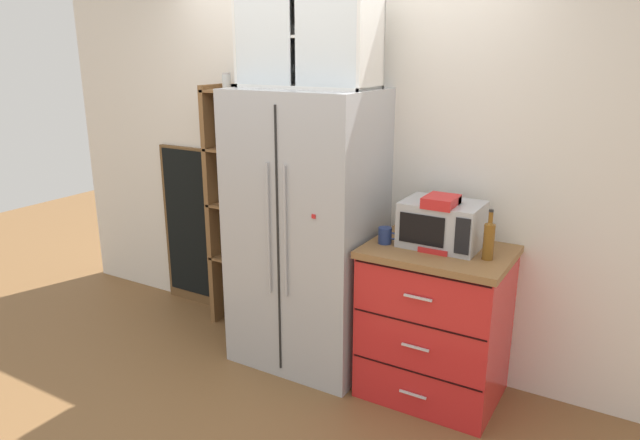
% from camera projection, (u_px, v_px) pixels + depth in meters
% --- Properties ---
extents(ground_plane, '(10.60, 10.60, 0.00)m').
position_uv_depth(ground_plane, '(305.00, 358.00, 3.94)').
color(ground_plane, brown).
extents(wall_back_cream, '(4.91, 0.10, 2.55)m').
position_uv_depth(wall_back_cream, '(335.00, 164.00, 3.91)').
color(wall_back_cream, silver).
rests_on(wall_back_cream, ground).
extents(refrigerator, '(0.89, 0.66, 1.79)m').
position_uv_depth(refrigerator, '(307.00, 231.00, 3.72)').
color(refrigerator, '#ADAFB5').
rests_on(refrigerator, ground).
extents(pantry_shelf_column, '(0.47, 0.30, 1.89)m').
position_uv_depth(pantry_shelf_column, '(244.00, 203.00, 4.25)').
color(pantry_shelf_column, brown).
rests_on(pantry_shelf_column, ground).
extents(counter_cabinet, '(0.81, 0.62, 0.93)m').
position_uv_depth(counter_cabinet, '(435.00, 322.00, 3.43)').
color(counter_cabinet, red).
rests_on(counter_cabinet, ground).
extents(microwave, '(0.44, 0.33, 0.26)m').
position_uv_depth(microwave, '(442.00, 224.00, 3.31)').
color(microwave, '#ADAFB5').
rests_on(microwave, counter_cabinet).
extents(coffee_maker, '(0.17, 0.20, 0.31)m').
position_uv_depth(coffee_maker, '(441.00, 222.00, 3.26)').
color(coffee_maker, red).
rests_on(coffee_maker, counter_cabinet).
extents(mug_navy, '(0.11, 0.08, 0.10)m').
position_uv_depth(mug_navy, '(385.00, 236.00, 3.37)').
color(mug_navy, navy).
rests_on(mug_navy, counter_cabinet).
extents(bottle_amber, '(0.06, 0.06, 0.28)m').
position_uv_depth(bottle_amber, '(489.00, 238.00, 3.09)').
color(bottle_amber, brown).
rests_on(bottle_amber, counter_cabinet).
extents(bottle_green, '(0.07, 0.07, 0.27)m').
position_uv_depth(bottle_green, '(443.00, 227.00, 3.30)').
color(bottle_green, '#285B33').
rests_on(bottle_green, counter_cabinet).
extents(upper_cabinet, '(0.86, 0.32, 0.59)m').
position_uv_depth(upper_cabinet, '(309.00, 37.00, 3.42)').
color(upper_cabinet, silver).
rests_on(upper_cabinet, refrigerator).
extents(chalkboard_menu, '(0.60, 0.04, 1.29)m').
position_uv_depth(chalkboard_menu, '(194.00, 227.00, 4.64)').
color(chalkboard_menu, brown).
rests_on(chalkboard_menu, ground).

